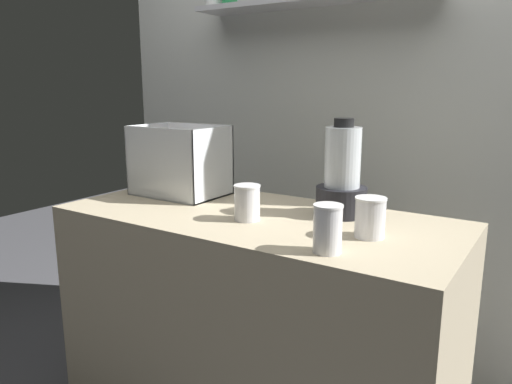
# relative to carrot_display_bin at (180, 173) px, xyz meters

# --- Properties ---
(counter) EXTENTS (1.40, 0.64, 0.90)m
(counter) POSITION_rel_carrot_display_bin_xyz_m (0.44, -0.10, -0.54)
(counter) COLOR tan
(counter) RESTS_ON ground_plane
(back_wall_unit) EXTENTS (2.60, 0.24, 2.50)m
(back_wall_unit) POSITION_rel_carrot_display_bin_xyz_m (0.43, 0.66, 0.28)
(back_wall_unit) COLOR silver
(back_wall_unit) RESTS_ON ground_plane
(carrot_display_bin) EXTENTS (0.35, 0.26, 0.28)m
(carrot_display_bin) POSITION_rel_carrot_display_bin_xyz_m (0.00, 0.00, 0.00)
(carrot_display_bin) COLOR white
(carrot_display_bin) RESTS_ON counter
(blender_pitcher) EXTENTS (0.18, 0.18, 0.33)m
(blender_pitcher) POSITION_rel_carrot_display_bin_xyz_m (0.69, 0.05, 0.04)
(blender_pitcher) COLOR black
(blender_pitcher) RESTS_ON counter
(juice_cup_carrot_far_left) EXTENTS (0.09, 0.09, 0.12)m
(juice_cup_carrot_far_left) POSITION_rel_carrot_display_bin_xyz_m (0.46, -0.18, -0.04)
(juice_cup_carrot_far_left) COLOR white
(juice_cup_carrot_far_left) RESTS_ON counter
(juice_cup_carrot_left) EXTENTS (0.08, 0.08, 0.13)m
(juice_cup_carrot_left) POSITION_rel_carrot_display_bin_xyz_m (0.82, -0.33, -0.03)
(juice_cup_carrot_left) COLOR white
(juice_cup_carrot_left) RESTS_ON counter
(juice_cup_pomegranate_middle) EXTENTS (0.09, 0.09, 0.12)m
(juice_cup_pomegranate_middle) POSITION_rel_carrot_display_bin_xyz_m (0.87, -0.14, -0.03)
(juice_cup_pomegranate_middle) COLOR white
(juice_cup_pomegranate_middle) RESTS_ON counter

